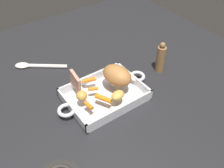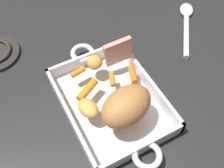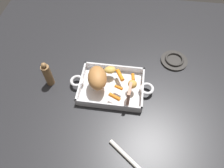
% 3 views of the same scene
% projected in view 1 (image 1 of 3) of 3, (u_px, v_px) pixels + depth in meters
% --- Properties ---
extents(ground_plane, '(1.67, 1.67, 0.00)m').
position_uv_depth(ground_plane, '(105.00, 98.00, 1.06)').
color(ground_plane, '#232326').
extents(roasting_dish, '(0.43, 0.24, 0.05)m').
position_uv_depth(roasting_dish, '(105.00, 95.00, 1.06)').
color(roasting_dish, silver).
rests_on(roasting_dish, ground_plane).
extents(pork_roast, '(0.12, 0.15, 0.08)m').
position_uv_depth(pork_roast, '(117.00, 75.00, 1.04)').
color(pork_roast, '#B6773E').
rests_on(pork_roast, roasting_dish).
extents(roast_slice_outer, '(0.02, 0.09, 0.08)m').
position_uv_depth(roast_slice_outer, '(76.00, 82.00, 1.01)').
color(roast_slice_outer, tan).
rests_on(roast_slice_outer, roasting_dish).
extents(baby_carrot_southwest, '(0.02, 0.04, 0.02)m').
position_uv_depth(baby_carrot_southwest, '(89.00, 105.00, 0.96)').
color(baby_carrot_southwest, orange).
rests_on(baby_carrot_southwest, roasting_dish).
extents(baby_carrot_northeast, '(0.04, 0.03, 0.02)m').
position_uv_depth(baby_carrot_northeast, '(93.00, 89.00, 1.03)').
color(baby_carrot_northeast, orange).
rests_on(baby_carrot_northeast, roasting_dish).
extents(baby_carrot_short, '(0.06, 0.04, 0.02)m').
position_uv_depth(baby_carrot_short, '(89.00, 80.00, 1.07)').
color(baby_carrot_short, orange).
rests_on(baby_carrot_short, roasting_dish).
extents(baby_carrot_center_right, '(0.05, 0.07, 0.02)m').
position_uv_depth(baby_carrot_center_right, '(103.00, 98.00, 0.98)').
color(baby_carrot_center_right, orange).
rests_on(baby_carrot_center_right, roasting_dish).
extents(potato_halved, '(0.05, 0.05, 0.04)m').
position_uv_depth(potato_halved, '(82.00, 96.00, 0.98)').
color(potato_halved, gold).
rests_on(potato_halved, roasting_dish).
extents(potato_whole, '(0.07, 0.06, 0.03)m').
position_uv_depth(potato_whole, '(118.00, 95.00, 0.99)').
color(potato_whole, gold).
rests_on(potato_whole, roasting_dish).
extents(serving_spoon, '(0.22, 0.18, 0.02)m').
position_uv_depth(serving_spoon, '(35.00, 66.00, 1.22)').
color(serving_spoon, white).
rests_on(serving_spoon, ground_plane).
extents(pepper_mill, '(0.04, 0.04, 0.16)m').
position_uv_depth(pepper_mill, '(161.00, 58.00, 1.16)').
color(pepper_mill, olive).
rests_on(pepper_mill, ground_plane).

